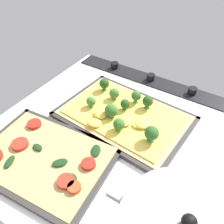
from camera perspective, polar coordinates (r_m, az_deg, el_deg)
name	(u,v)px	position (r cm, az deg, el deg)	size (l,w,h in cm)	color
ground_plane	(128,145)	(67.24, 3.85, -7.61)	(75.26, 65.27, 3.00)	white
stove_control_panel	(170,86)	(86.41, 13.51, 5.94)	(72.25, 7.00, 2.60)	black
baking_tray_front	(124,117)	(72.05, 2.83, -1.27)	(38.76, 27.97, 1.30)	#33302D
broccoli_pizza	(124,114)	(70.92, 2.72, -0.40)	(36.19, 25.39, 6.05)	tan
baking_tray_back	(44,159)	(63.93, -15.57, -10.53)	(34.67, 26.56, 1.30)	#33302D
veggie_pizza_back	(44,157)	(63.30, -15.69, -10.20)	(32.08, 23.96, 1.90)	tan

